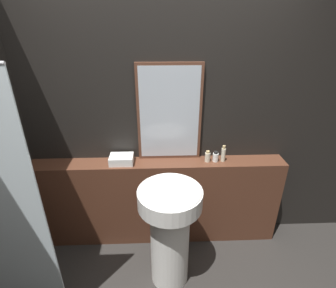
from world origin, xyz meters
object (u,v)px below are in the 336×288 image
Objects in this scene: pedestal_sink at (170,229)px; towel_stack at (121,159)px; mirror at (169,114)px; conditioner_bottle at (216,157)px; lotion_bottle at (223,154)px; shampoo_bottle at (208,157)px.

towel_stack is at bearing 130.30° from pedestal_sink.
towel_stack reaches higher than pedestal_sink.
mirror reaches higher than conditioner_bottle.
towel_stack is 0.95m from lotion_bottle.
pedestal_sink is 1.08× the size of mirror.
towel_stack is 1.34× the size of lotion_bottle.
mirror reaches higher than lotion_bottle.
pedestal_sink is 0.78m from conditioner_bottle.
conditioner_bottle is (0.43, -0.09, -0.40)m from mirror.
mirror is 8.87× the size of conditioner_bottle.
shampoo_bottle is at bearing 53.35° from pedestal_sink.
towel_stack is at bearing 180.00° from conditioner_bottle.
conditioner_bottle is at bearing 48.20° from pedestal_sink.
pedestal_sink is 9.57× the size of conditioner_bottle.
towel_stack is 0.80m from shampoo_bottle.
conditioner_bottle reaches higher than towel_stack.
pedestal_sink is at bearing -126.65° from shampoo_bottle.
mirror is 0.63m from lotion_bottle.
lotion_bottle is at bearing 0.00° from conditioner_bottle.
pedestal_sink is at bearing -91.96° from mirror.
pedestal_sink is 5.97× the size of lotion_bottle.
lotion_bottle is at bearing 0.00° from shampoo_bottle.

